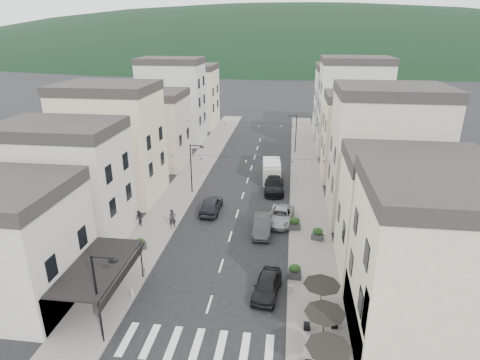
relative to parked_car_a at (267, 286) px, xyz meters
The scene contains 27 objects.
sidewalk_left 26.89m from the parked_car_a, 115.30° to the left, with size 4.00×76.00×0.12m, color slate.
sidewalk_right 24.57m from the parked_car_a, 81.78° to the left, with size 4.00×76.00×0.12m, color slate.
hill_backdrop 292.33m from the parked_car_a, 90.78° to the left, with size 640.00×360.00×70.00m, color black.
bistro_building 11.93m from the parked_car_a, 19.36° to the right, with size 10.00×8.00×10.00m, color #BEB797.
boutique_awning 11.80m from the parked_car_a, 166.52° to the right, with size 3.77×7.50×3.28m.
buildings_row_left 35.70m from the parked_car_a, 121.60° to the left, with size 10.20×54.16×14.00m.
buildings_row_right 31.25m from the parked_car_a, 70.02° to the left, with size 10.20×54.16×14.50m.
cafe_terrace 6.35m from the parked_car_a, 52.83° to the right, with size 2.50×8.10×2.53m.
streetlamp_left_near 11.72m from the parked_car_a, 149.87° to the right, with size 1.70×0.56×6.00m.
streetlamp_left_far 20.98m from the parked_car_a, 118.19° to the left, with size 1.70×0.56×6.00m.
streetlamp_right_far 36.47m from the parked_car_a, 87.11° to the left, with size 1.70×0.56×6.00m.
bollards 4.56m from the parked_car_a, 151.20° to the right, with size 11.66×10.26×0.60m.
bunting_near 15.64m from the parked_car_a, 105.58° to the left, with size 19.00×0.28×0.62m.
bunting_far 30.96m from the parked_car_a, 97.50° to the left, with size 19.00×0.28×0.62m.
parked_car_a is the anchor object (origin of this frame).
parked_car_b 9.56m from the parked_car_a, 96.29° to the left, with size 1.65×4.74×1.56m, color #2E2E30.
parked_car_c 11.96m from the parked_car_a, 87.07° to the left, with size 2.33×5.04×1.40m, color #96999E.
parked_car_d 20.14m from the parked_car_a, 91.26° to the left, with size 2.31×5.69×1.65m, color black.
parked_car_e 14.99m from the parked_car_a, 116.94° to the left, with size 1.96×4.88×1.66m, color black.
delivery_van 23.96m from the parked_car_a, 92.29° to the left, with size 2.59×5.66×2.64m.
pedestrian_a 13.42m from the parked_car_a, 136.85° to the left, with size 0.70×0.46×1.92m, color black.
pedestrian_b 16.08m from the parked_car_a, 145.11° to the left, with size 0.78×0.61×1.60m, color black.
planter_la 12.73m from the parked_car_a, 167.07° to the left, with size 1.17×0.86×1.17m.
planter_lb 12.46m from the parked_car_a, 156.67° to the left, with size 1.04×0.83×1.03m.
planter_ra 2.94m from the parked_car_a, 46.87° to the left, with size 1.13×0.66×1.23m.
planter_rb 9.47m from the parked_car_a, 64.18° to the left, with size 1.22×0.92×1.21m.
planter_rc 10.55m from the parked_car_a, 79.01° to the left, with size 1.21×0.79×1.27m.
Camera 1 is at (5.15, -17.08, 18.45)m, focal length 30.00 mm.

